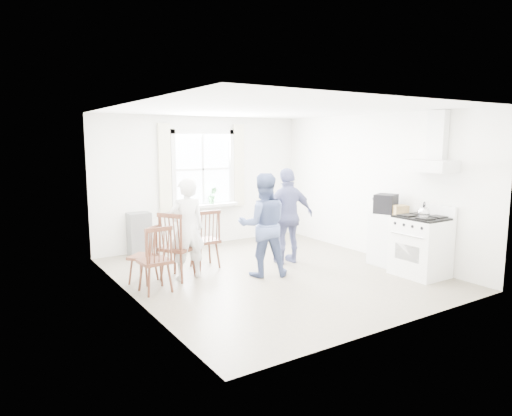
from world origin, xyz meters
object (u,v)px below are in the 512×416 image
Objects in this scene: person_mid at (263,225)px; windsor_chair_a at (158,253)px; low_cabinet at (389,239)px; stereo_stack at (386,204)px; gas_stove at (421,246)px; windsor_chair_c at (148,248)px; windsor_chair_b at (208,233)px; person_left at (187,229)px; person_right at (288,216)px.

windsor_chair_a is at bearing 21.13° from person_mid.
stereo_stack is at bearing 127.85° from low_cabinet.
gas_stove reaches higher than windsor_chair_c.
windsor_chair_c is 1.79m from person_mid.
gas_stove is 1.24× the size of low_cabinet.
windsor_chair_a is 0.97× the size of windsor_chair_b.
person_left is (0.58, -0.11, 0.25)m from windsor_chair_c.
person_left is at bearing -10.24° from windsor_chair_c.
gas_stove is 3.43m from windsor_chair_b.
windsor_chair_c is (-3.82, 1.26, 0.08)m from low_cabinet.
stereo_stack is (-0.05, 0.06, 0.61)m from low_cabinet.
windsor_chair_a is at bearing 169.43° from low_cabinet.
low_cabinet is 2.28m from person_mid.
windsor_chair_c is at bearing 161.76° from low_cabinet.
low_cabinet is 0.93× the size of windsor_chair_a.
person_left reaches higher than gas_stove.
stereo_stack is 3.99m from windsor_chair_c.
windsor_chair_c is at bearing 84.15° from windsor_chair_a.
stereo_stack is 0.53× the size of windsor_chair_c.
windsor_chair_c is 0.53× the size of person_right.
windsor_chair_a is (-3.80, 1.42, 0.11)m from gas_stove.
gas_stove is at bearing 133.19° from person_right.
windsor_chair_b is at bearing 10.79° from windsor_chair_c.
windsor_chair_c is at bearing -6.96° from person_left.
person_mid is 0.98× the size of person_right.
windsor_chair_a is 0.62× the size of person_left.
gas_stove is 3.68m from person_left.
person_mid is (0.57, -0.81, 0.20)m from windsor_chair_b.
windsor_chair_a is at bearing -147.07° from windsor_chair_b.
windsor_chair_b is 0.62m from person_left.
stereo_stack is at bearing -172.51° from person_mid.
windsor_chair_c is (-1.09, -0.21, -0.08)m from windsor_chair_b.
gas_stove is 4.23m from windsor_chair_c.
windsor_chair_b is 1.15× the size of windsor_chair_c.
person_left is at bearing -148.49° from windsor_chair_b.
person_right reaches higher than low_cabinet.
person_left is at bearing 34.04° from windsor_chair_a.
windsor_chair_a is 1.73m from person_mid.
stereo_stack reaches higher than windsor_chair_b.
low_cabinet is 0.57× the size of person_left.
person_mid is (-2.16, 0.66, 0.36)m from low_cabinet.
person_left reaches higher than windsor_chair_c.
stereo_stack is 3.06m from windsor_chair_b.
person_right is (2.49, 0.33, 0.24)m from windsor_chair_a.
person_mid is at bearing 164.19° from stereo_stack.
person_right reaches higher than person_mid.
gas_stove is 2.44× the size of stereo_stack.
gas_stove is 0.70m from low_cabinet.
gas_stove is at bearing -95.68° from low_cabinet.
gas_stove is 1.12× the size of windsor_chair_b.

